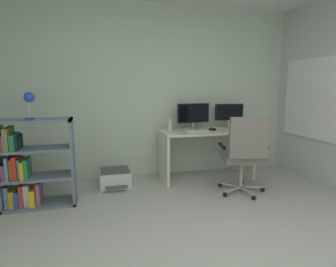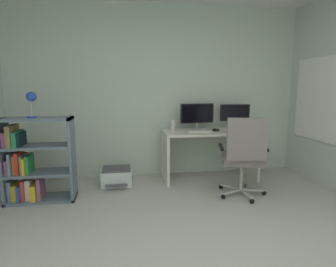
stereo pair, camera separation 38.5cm
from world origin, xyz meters
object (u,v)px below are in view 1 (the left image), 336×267
computer_mouse (212,129)px  bookshelf (30,168)px  monitor_main (193,114)px  keyboard (197,131)px  monitor_secondary (229,113)px  printer (115,178)px  desk (206,143)px  office_chair (244,152)px  desktop_speaker (170,125)px  desk_lamp (29,100)px

computer_mouse → bookshelf: bookshelf is taller
monitor_main → keyboard: monitor_main is taller
monitor_secondary → printer: (-1.85, -0.21, -0.86)m
desk → office_chair: office_chair is taller
desktop_speaker → desk_lamp: bearing=-161.9°
office_chair → desk_lamp: desk_lamp is taller
computer_mouse → desk_lamp: bearing=175.1°
monitor_main → printer: 1.53m
monitor_secondary → monitor_main: bearing=-180.0°
keyboard → office_chair: bearing=-62.1°
computer_mouse → monitor_secondary: bearing=13.3°
monitor_main → desktop_speaker: size_ratio=3.12×
desk_lamp → monitor_secondary: bearing=12.8°
monitor_secondary → keyboard: 0.71m
desk → keyboard: keyboard is taller
printer → keyboard: bearing=-0.1°
monitor_main → monitor_secondary: monitor_main is taller
keyboard → desktop_speaker: (-0.37, 0.17, 0.07)m
bookshelf → desk_lamp: (0.06, 0.00, 0.79)m
monitor_main → computer_mouse: size_ratio=5.31×
bookshelf → keyboard: bearing=10.7°
monitor_main → printer: size_ratio=1.16×
computer_mouse → desk: bearing=130.3°
monitor_secondary → desk_lamp: 2.89m
desk → printer: (-1.40, -0.07, -0.42)m
desk → desk_lamp: size_ratio=4.51×
computer_mouse → desktop_speaker: bearing=151.2°
monitor_main → computer_mouse: 0.38m
desk_lamp → printer: (0.95, 0.42, -1.14)m
desktop_speaker → office_chair: size_ratio=0.16×
desktop_speaker → office_chair: office_chair is taller
keyboard → bookshelf: 2.29m
monitor_main → keyboard: bearing=-96.2°
computer_mouse → desktop_speaker: 0.65m
desk → desk_lamp: (-2.35, -0.49, 0.72)m
desk → printer: desk is taller
keyboard → office_chair: size_ratio=0.33×
monitor_main → desk_lamp: (-2.20, -0.64, 0.28)m
office_chair → printer: size_ratio=2.27×
monitor_main → computer_mouse: monitor_main is taller
desktop_speaker → bookshelf: (-1.86, -0.59, -0.36)m
desk → computer_mouse: (0.08, -0.06, 0.22)m
computer_mouse → printer: size_ratio=0.22×
monitor_secondary → desktop_speaker: (-1.00, -0.05, -0.15)m
office_chair → monitor_secondary: bearing=75.0°
printer → computer_mouse: bearing=0.5°
office_chair → bookshelf: (-2.61, 0.32, -0.11)m
keyboard → printer: bearing=-179.2°
monitor_secondary → bookshelf: 2.98m
keyboard → office_chair: 0.85m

